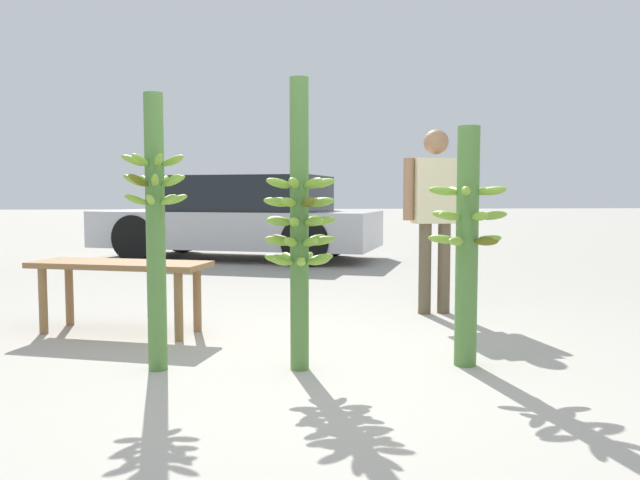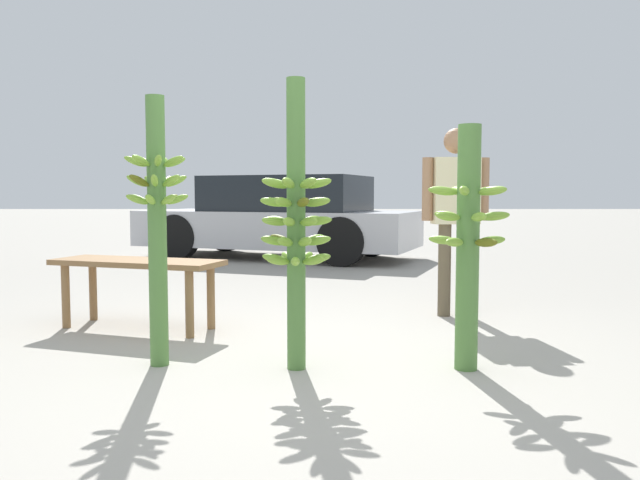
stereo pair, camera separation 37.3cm
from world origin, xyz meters
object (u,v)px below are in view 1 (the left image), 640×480
banana_stalk_left (155,222)px  banana_stalk_right (467,241)px  banana_stalk_center (299,224)px  market_bench (120,273)px  parked_car (241,218)px  vendor_person (435,204)px

banana_stalk_left → banana_stalk_right: (1.78, -0.09, -0.11)m
banana_stalk_left → banana_stalk_center: (0.81, -0.07, -0.01)m
banana_stalk_center → banana_stalk_right: size_ratio=1.19×
banana_stalk_left → market_bench: (-0.42, 1.01, -0.41)m
banana_stalk_center → parked_car: bearing=94.5°
banana_stalk_right → vendor_person: bearing=80.3°
banana_stalk_left → parked_car: banana_stalk_left is taller
banana_stalk_center → parked_car: size_ratio=0.36×
banana_stalk_left → market_bench: bearing=112.5°
banana_stalk_right → vendor_person: (0.27, 1.58, 0.19)m
banana_stalk_left → banana_stalk_center: banana_stalk_center is taller
market_bench → parked_car: size_ratio=0.29×
vendor_person → parked_car: 5.03m
banana_stalk_left → vendor_person: size_ratio=1.02×
banana_stalk_right → vendor_person: 1.61m
banana_stalk_center → banana_stalk_right: bearing=-0.7°
banana_stalk_left → banana_stalk_right: banana_stalk_left is taller
vendor_person → market_bench: (-2.46, -0.49, -0.49)m
banana_stalk_right → market_bench: banana_stalk_right is taller
market_bench → parked_car: bearing=100.3°
banana_stalk_right → market_bench: 2.47m
vendor_person → parked_car: bearing=105.7°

